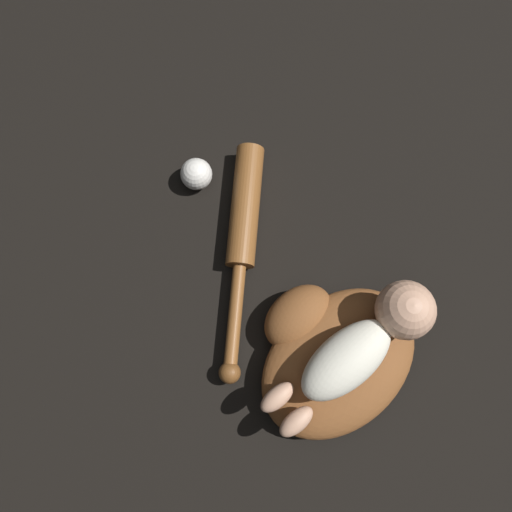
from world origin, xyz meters
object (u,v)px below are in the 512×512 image
baseball_bat (243,231)px  baseball (196,174)px  baby_figure (368,341)px  baseball_glove (332,354)px

baseball_bat → baseball: bearing=80.5°
baseball_bat → baseball: size_ratio=6.14×
baseball → baseball_bat: bearing=-99.5°
baby_figure → baseball_bat: baby_figure is taller
baseball_glove → baby_figure: bearing=-30.2°
baseball_bat → baseball_glove: bearing=-103.9°
baby_figure → baseball: size_ratio=5.32×
baby_figure → baseball: baby_figure is taller
baseball_bat → baseball: baseball is taller
baseball_glove → baseball_bat: 0.32m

